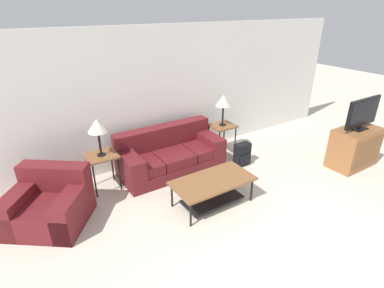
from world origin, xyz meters
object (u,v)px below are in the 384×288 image
side_table_left (102,159)px  side_table_right (222,129)px  armchair (50,205)px  table_lamp_right (224,101)px  television (363,113)px  coffee_table (213,186)px  tv_console (354,148)px  table_lamp_left (97,126)px  backpack (242,154)px  couch (170,156)px

side_table_left → side_table_right: (2.52, 0.00, 0.00)m
armchair → side_table_left: size_ratio=2.10×
table_lamp_right → television: (1.84, -1.80, -0.07)m
television → table_lamp_right: bearing=135.6°
coffee_table → side_table_right: side_table_right is taller
tv_console → television: (-0.00, 0.00, 0.70)m
armchair → coffee_table: armchair is taller
side_table_right → television: (1.84, -1.80, 0.52)m
coffee_table → table_lamp_left: (-1.30, 1.35, 0.83)m
armchair → table_lamp_right: 3.60m
television → backpack: (-1.80, 1.19, -0.87)m
backpack → television: bearing=-33.5°
couch → television: bearing=-29.6°
coffee_table → table_lamp_right: bearing=47.9°
side_table_left → television: bearing=-22.4°
table_lamp_left → tv_console: table_lamp_left is taller
table_lamp_left → table_lamp_right: same height
armchair → side_table_right: size_ratio=2.10×
side_table_right → table_lamp_right: table_lamp_right is taller
side_table_right → tv_console: size_ratio=0.67×
side_table_left → tv_console: size_ratio=0.67×
table_lamp_left → table_lamp_right: size_ratio=1.00×
couch → table_lamp_left: table_lamp_left is taller
coffee_table → side_table_right: (1.22, 1.35, 0.24)m
side_table_right → table_lamp_left: (-2.52, 0.00, 0.59)m
coffee_table → side_table_right: 1.84m
side_table_left → television: television is taller
couch → table_lamp_left: (-1.26, 0.04, 0.86)m
table_lamp_right → television: 2.58m
television → coffee_table: bearing=171.7°
armchair → table_lamp_right: size_ratio=2.13×
armchair → backpack: (3.50, -0.16, -0.07)m
coffee_table → side_table_right: bearing=47.9°
armchair → side_table_right: (3.46, 0.45, 0.28)m
coffee_table → tv_console: tv_console is taller
couch → side_table_right: 1.29m
couch → side_table_left: couch is taller
table_lamp_left → tv_console: (4.37, -1.80, -0.77)m
couch → table_lamp_right: 1.53m
couch → armchair: bearing=-169.4°
side_table_right → table_lamp_left: table_lamp_left is taller
side_table_left → coffee_table: bearing=-46.2°
side_table_right → television: bearing=-44.4°
television → backpack: television is taller
table_lamp_right → side_table_right: bearing=0.0°
side_table_right → table_lamp_left: bearing=180.0°
armchair → table_lamp_right: bearing=7.4°
couch → side_table_right: (1.26, 0.04, 0.27)m
table_lamp_left → television: bearing=-22.4°
side_table_right → tv_console: tv_console is taller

